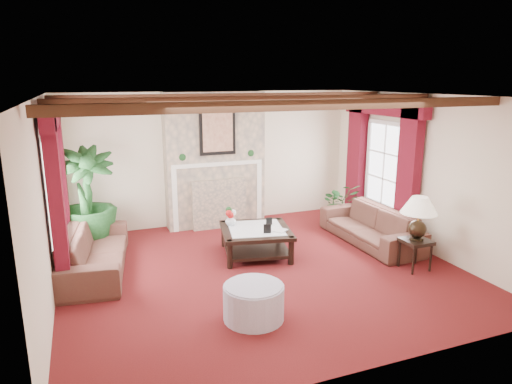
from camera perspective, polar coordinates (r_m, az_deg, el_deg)
name	(u,v)px	position (r m, az deg, el deg)	size (l,w,h in m)	color
floor	(262,270)	(7.30, 0.70, -9.76)	(6.00, 6.00, 0.00)	#440C0F
ceiling	(262,96)	(6.69, 0.77, 11.92)	(6.00, 6.00, 0.00)	white
back_wall	(212,158)	(9.43, -5.49, 4.19)	(6.00, 0.02, 2.70)	beige
left_wall	(44,207)	(6.43, -24.96, -1.67)	(0.02, 5.50, 2.70)	beige
right_wall	(422,173)	(8.43, 20.04, 2.25)	(0.02, 5.50, 2.70)	beige
ceiling_beams	(262,100)	(6.69, 0.77, 11.41)	(6.00, 3.00, 0.12)	#361D11
fireplace	(213,92)	(9.11, -5.34, 12.40)	(2.00, 0.52, 2.70)	tan
french_door_left	(45,137)	(7.27, -24.90, 6.29)	(0.10, 1.10, 2.16)	white
french_door_right	(388,123)	(9.08, 16.17, 8.30)	(0.10, 1.10, 2.16)	white
curtains_left	(50,107)	(7.23, -24.37, 9.67)	(0.20, 2.40, 2.55)	#540B17
curtains_right	(385,100)	(8.98, 15.78, 10.97)	(0.20, 2.40, 2.55)	#540B17
sofa_left	(94,244)	(7.56, -19.60, -6.13)	(0.98, 2.35, 0.89)	#350E19
sofa_right	(370,220)	(8.62, 14.12, -3.41)	(0.68, 2.20, 0.86)	#350E19
potted_palm	(88,221)	(8.56, -20.24, -3.43)	(1.09, 1.85, 1.01)	black
small_plant	(340,207)	(9.67, 10.42, -1.92)	(0.85, 0.93, 0.67)	black
coffee_table	(256,242)	(7.83, -0.02, -6.25)	(1.15, 1.15, 0.47)	black
side_table	(415,254)	(7.69, 19.25, -7.36)	(0.42, 0.42, 0.49)	black
ottoman	(254,302)	(5.86, -0.29, -13.63)	(0.76, 0.76, 0.45)	#948B9E
table_lamp	(418,218)	(7.50, 19.62, -3.06)	(0.56, 0.56, 0.71)	black
flower_vase	(231,220)	(7.90, -3.18, -3.56)	(0.24, 0.25, 0.19)	silver
book	(274,224)	(7.52, 2.24, -3.97)	(0.20, 0.15, 0.31)	black
photo_frame_a	(267,229)	(7.49, 1.42, -4.64)	(0.12, 0.02, 0.16)	black
photo_frame_b	(269,222)	(7.91, 1.64, -3.71)	(0.11, 0.02, 0.14)	black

